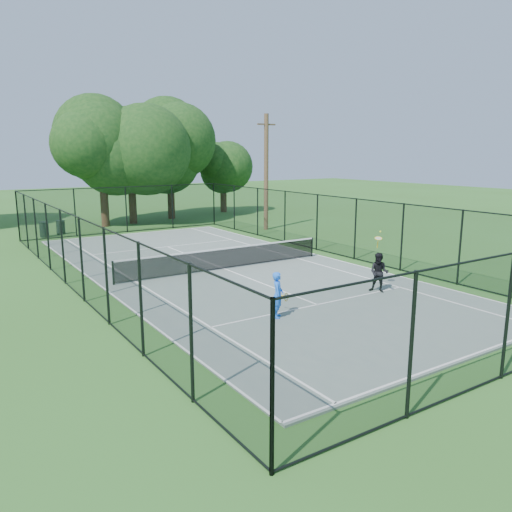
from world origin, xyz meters
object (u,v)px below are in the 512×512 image
tennis_net (225,258)px  player_black (379,272)px  trash_bin_left (44,229)px  trash_bin_right (61,227)px  utility_pole (266,172)px  player_blue (278,295)px

tennis_net → player_black: 7.04m
trash_bin_left → player_black: player_black is taller
tennis_net → trash_bin_right: bearing=104.9°
utility_pole → player_black: 16.60m
tennis_net → player_black: player_black is taller
utility_pole → player_black: bearing=-109.4°
player_blue → tennis_net: bearing=74.2°
tennis_net → trash_bin_left: 14.80m
trash_bin_left → player_black: size_ratio=0.44×
trash_bin_left → trash_bin_right: bearing=27.5°
trash_bin_right → trash_bin_left: bearing=-152.5°
trash_bin_left → player_blue: bearing=-81.6°
utility_pole → trash_bin_left: bearing=159.6°
utility_pole → player_blue: bearing=-123.1°
player_black → tennis_net: bearing=114.7°
trash_bin_left → player_black: 21.82m
tennis_net → player_blue: 6.99m
utility_pole → player_blue: (-10.25, -15.72, -3.10)m
trash_bin_right → utility_pole: utility_pole is taller
trash_bin_right → utility_pole: 13.83m
trash_bin_right → player_black: player_black is taller
player_blue → player_black: (4.84, 0.33, 0.01)m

